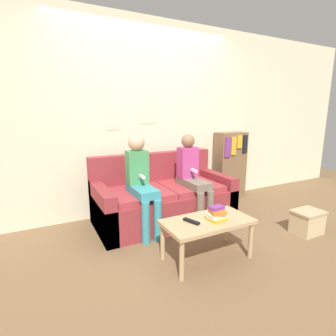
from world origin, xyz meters
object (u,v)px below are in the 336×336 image
object	(u,v)px
person_right	(193,174)
tv_remote	(191,221)
coffee_table	(207,225)
person_left	(141,179)
couch	(163,199)
storage_box	(307,222)
bookshelf	(230,165)

from	to	relation	value
person_right	tv_remote	bearing A→B (deg)	-122.92
coffee_table	person_left	bearing A→B (deg)	111.73
couch	storage_box	size ratio (longest dim) A/B	5.05
person_left	tv_remote	world-z (taller)	person_left
storage_box	coffee_table	bearing A→B (deg)	176.05
coffee_table	person_left	distance (m)	0.95
coffee_table	tv_remote	world-z (taller)	tv_remote
couch	tv_remote	world-z (taller)	couch
person_left	person_right	bearing A→B (deg)	-0.54
coffee_table	person_right	distance (m)	0.95
couch	bookshelf	distance (m)	1.43
coffee_table	storage_box	distance (m)	1.37
storage_box	tv_remote	bearing A→B (deg)	175.60
coffee_table	bookshelf	world-z (taller)	bookshelf
storage_box	person_left	bearing A→B (deg)	151.04
couch	person_right	xyz separation A→B (m)	(0.32, -0.19, 0.34)
tv_remote	person_left	bearing A→B (deg)	81.70
person_right	storage_box	bearing A→B (deg)	-43.02
bookshelf	tv_remote	bearing A→B (deg)	-139.67
coffee_table	person_left	size ratio (longest dim) A/B	0.75
coffee_table	person_right	size ratio (longest dim) A/B	0.76
coffee_table	tv_remote	bearing A→B (deg)	172.01
person_left	person_right	size ratio (longest dim) A/B	1.02
person_right	bookshelf	xyz separation A→B (m)	(1.05, 0.52, -0.08)
couch	tv_remote	size ratio (longest dim) A/B	9.99
couch	person_right	bearing A→B (deg)	-31.13
storage_box	couch	bearing A→B (deg)	139.54
couch	coffee_table	world-z (taller)	couch
couch	person_left	size ratio (longest dim) A/B	1.53
person_left	storage_box	size ratio (longest dim) A/B	3.31
coffee_table	bookshelf	xyz separation A→B (m)	(1.40, 1.36, 0.20)
tv_remote	coffee_table	bearing A→B (deg)	-27.99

